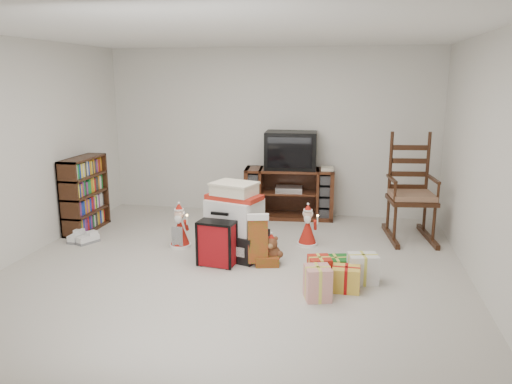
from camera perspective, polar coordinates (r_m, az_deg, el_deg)
room at (r=5.18m, az=-2.83°, el=3.95°), size 5.01×5.01×2.51m
tv_stand at (r=7.45m, az=3.79°, el=-0.14°), size 1.34×0.58×0.74m
bookshelf at (r=7.19m, az=-18.97°, el=-0.37°), size 0.28×0.83×1.01m
rocking_chair at (r=6.80m, az=17.26°, el=-0.99°), size 0.69×1.01×1.43m
gift_pile at (r=5.85m, az=-2.47°, el=-3.75°), size 0.80×0.68×0.86m
red_suitcase at (r=5.59m, az=-4.50°, el=-5.86°), size 0.42×0.26×0.60m
stocking at (r=5.55m, az=0.22°, el=-5.51°), size 0.30×0.19×0.60m
teddy_bear at (r=5.68m, az=1.78°, el=-6.81°), size 0.21×0.19×0.32m
santa_figurine at (r=6.28m, az=5.91°, el=-4.27°), size 0.26×0.25×0.53m
mrs_claus_figurine at (r=6.26m, az=-8.71°, el=-4.31°), size 0.27×0.26×0.56m
sneaker_pair at (r=6.78m, az=-19.23°, el=-5.03°), size 0.37×0.31×0.10m
gift_cluster at (r=5.16m, az=9.01°, el=-9.18°), size 0.76×0.86×0.26m
crt_television at (r=7.36m, az=4.02°, el=4.80°), size 0.77×0.58×0.55m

